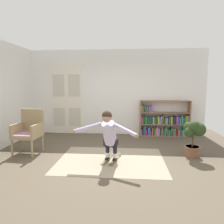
% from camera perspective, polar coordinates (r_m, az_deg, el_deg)
% --- Properties ---
extents(ground_plane, '(7.20, 7.20, 0.00)m').
position_cam_1_polar(ground_plane, '(4.93, -0.73, -12.90)').
color(ground_plane, brown).
extents(back_wall, '(6.00, 0.10, 2.90)m').
position_cam_1_polar(back_wall, '(7.22, 1.21, 5.36)').
color(back_wall, white).
rests_on(back_wall, ground).
extents(double_door, '(1.22, 0.05, 2.45)m').
position_cam_1_polar(double_door, '(7.49, -12.30, 3.58)').
color(double_door, silver).
rests_on(double_door, ground).
extents(rug, '(2.40, 1.86, 0.01)m').
position_cam_1_polar(rug, '(4.89, -0.21, -13.03)').
color(rug, gray).
rests_on(rug, ground).
extents(bookshelf, '(1.65, 0.30, 1.20)m').
position_cam_1_polar(bookshelf, '(7.20, 13.85, -2.67)').
color(bookshelf, '#8A654C').
rests_on(bookshelf, ground).
extents(wicker_chair, '(0.65, 0.65, 1.10)m').
position_cam_1_polar(wicker_chair, '(5.65, -21.86, -4.64)').
color(wicker_chair, '#99835B').
rests_on(wicker_chair, ground).
extents(potted_plant, '(0.48, 0.46, 0.89)m').
position_cam_1_polar(potted_plant, '(5.28, 21.60, -5.49)').
color(potted_plant, brown).
rests_on(potted_plant, ground).
extents(skis_pair, '(0.42, 0.78, 0.07)m').
position_cam_1_polar(skis_pair, '(4.91, -0.11, -12.70)').
color(skis_pair, brown).
rests_on(skis_pair, rug).
extents(person_skier, '(1.40, 0.79, 1.10)m').
position_cam_1_polar(person_skier, '(4.54, -0.85, -5.60)').
color(person_skier, white).
rests_on(person_skier, skis_pair).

